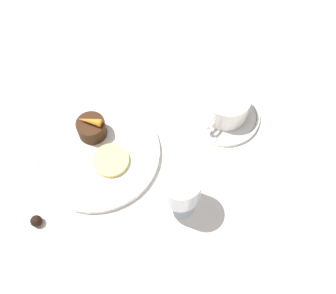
# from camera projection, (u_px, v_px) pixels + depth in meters

# --- Properties ---
(ground_plane) EXTENTS (3.00, 3.00, 0.00)m
(ground_plane) POSITION_uv_depth(u_px,v_px,m) (105.00, 160.00, 0.83)
(ground_plane) COLOR white
(dinner_plate) EXTENTS (0.26, 0.26, 0.01)m
(dinner_plate) POSITION_uv_depth(u_px,v_px,m) (98.00, 152.00, 0.83)
(dinner_plate) COLOR white
(dinner_plate) RESTS_ON ground_plane
(saucer) EXTENTS (0.16, 0.16, 0.01)m
(saucer) POSITION_uv_depth(u_px,v_px,m) (224.00, 115.00, 0.87)
(saucer) COLOR white
(saucer) RESTS_ON ground_plane
(coffee_cup) EXTENTS (0.13, 0.10, 0.06)m
(coffee_cup) POSITION_uv_depth(u_px,v_px,m) (226.00, 105.00, 0.84)
(coffee_cup) COLOR white
(coffee_cup) RESTS_ON saucer
(spoon) EXTENTS (0.07, 0.09, 0.00)m
(spoon) POSITION_uv_depth(u_px,v_px,m) (208.00, 127.00, 0.85)
(spoon) COLOR silver
(spoon) RESTS_ON saucer
(wine_glass) EXTENTS (0.08, 0.08, 0.12)m
(wine_glass) POSITION_uv_depth(u_px,v_px,m) (180.00, 188.00, 0.71)
(wine_glass) COLOR silver
(wine_glass) RESTS_ON ground_plane
(fork) EXTENTS (0.02, 0.19, 0.01)m
(fork) POSITION_uv_depth(u_px,v_px,m) (164.00, 97.00, 0.90)
(fork) COLOR silver
(fork) RESTS_ON ground_plane
(dessert_cake) EXTENTS (0.06, 0.06, 0.04)m
(dessert_cake) POSITION_uv_depth(u_px,v_px,m) (92.00, 128.00, 0.82)
(dessert_cake) COLOR #381E0F
(dessert_cake) RESTS_ON dinner_plate
(carrot_garnish) EXTENTS (0.03, 0.05, 0.02)m
(carrot_garnish) POSITION_uv_depth(u_px,v_px,m) (89.00, 121.00, 0.80)
(carrot_garnish) COLOR orange
(carrot_garnish) RESTS_ON dessert_cake
(pineapple_slice) EXTENTS (0.08, 0.08, 0.01)m
(pineapple_slice) POSITION_uv_depth(u_px,v_px,m) (111.00, 161.00, 0.80)
(pineapple_slice) COLOR #EFE075
(pineapple_slice) RESTS_ON dinner_plate
(chocolate_truffle) EXTENTS (0.02, 0.02, 0.02)m
(chocolate_truffle) POSITION_uv_depth(u_px,v_px,m) (36.00, 221.00, 0.75)
(chocolate_truffle) COLOR black
(chocolate_truffle) RESTS_ON ground_plane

